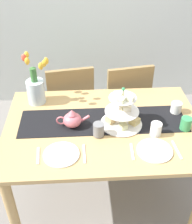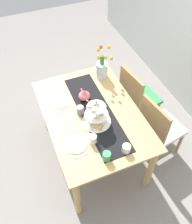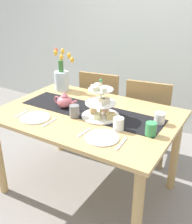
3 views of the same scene
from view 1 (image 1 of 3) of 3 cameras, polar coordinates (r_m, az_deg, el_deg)
The scene contains 18 objects.
ground_plane at distance 2.58m, azimuth 1.27°, elevation -16.11°, with size 8.00×8.00×0.00m, color gray.
dining_table at distance 2.10m, azimuth 1.50°, elevation -5.07°, with size 1.42×0.97×0.77m.
chair_left at distance 2.76m, azimuth -5.24°, elevation 2.13°, with size 0.48×0.48×0.91m.
chair_right at distance 2.79m, azimuth 5.80°, elevation 2.50°, with size 0.48×0.48×0.91m.
table_runner at distance 2.06m, azimuth 1.45°, elevation -1.80°, with size 1.21×0.32×0.00m, color black.
tiered_cake_stand at distance 1.98m, azimuth 5.28°, elevation -0.21°, with size 0.30×0.30×0.30m.
teapot at distance 1.98m, azimuth -4.85°, elevation -1.52°, with size 0.24×0.13×0.14m.
tulip_vase at distance 2.25m, azimuth -12.08°, elevation 4.82°, with size 0.20×0.22×0.41m.
cream_jug at distance 2.21m, azimuth 15.90°, elevation 0.85°, with size 0.08×0.08×0.09m, color white.
dinner_plate_left at distance 1.81m, azimuth -7.03°, elevation -8.51°, with size 0.23×0.23×0.01m, color white.
fork_left at distance 1.83m, azimuth -11.62°, elevation -8.63°, with size 0.02×0.15×0.01m, color silver.
knife_left at distance 1.80m, azimuth -2.38°, elevation -8.41°, with size 0.01×0.17×0.01m, color silver.
dinner_plate_right at distance 1.86m, azimuth 11.77°, elevation -7.61°, with size 0.23×0.23×0.01m, color white.
fork_right at distance 1.83m, azimuth 7.33°, elevation -7.95°, with size 0.02×0.15×0.01m, color silver.
knife_right at distance 1.90m, azimuth 16.04°, elevation -7.34°, with size 0.01×0.17×0.01m, color silver.
mug_grey at distance 1.90m, azimuth 0.53°, elevation -3.56°, with size 0.08×0.08×0.10m, color slate.
mug_white_text at distance 1.96m, azimuth 12.02°, elevation -3.42°, with size 0.08×0.08×0.10m, color white.
mug_orange at distance 2.06m, azimuth 17.72°, elevation -2.28°, with size 0.08×0.08×0.10m, color #389356.
Camera 1 is at (-0.15, -1.58, 2.03)m, focal length 45.22 mm.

